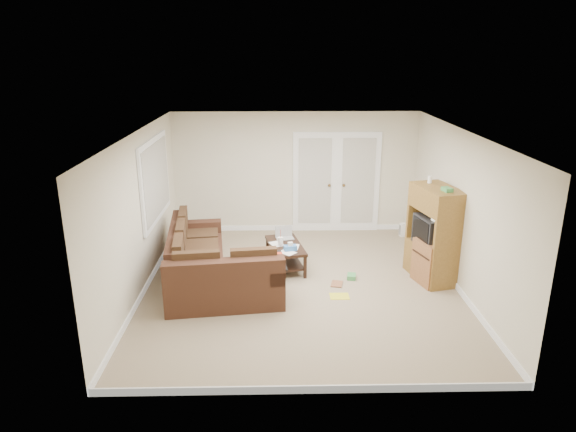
{
  "coord_description": "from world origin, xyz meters",
  "views": [
    {
      "loc": [
        -0.38,
        -7.59,
        3.66
      ],
      "look_at": [
        -0.21,
        0.32,
        1.1
      ],
      "focal_mm": 32.0,
      "sensor_mm": 36.0,
      "label": 1
    }
  ],
  "objects_px": {
    "sectional_sofa": "(208,267)",
    "tv_armoire": "(434,233)",
    "side_cabinet": "(435,258)",
    "coffee_table": "(285,255)"
  },
  "relations": [
    {
      "from": "sectional_sofa",
      "to": "tv_armoire",
      "type": "relative_size",
      "value": 1.62
    },
    {
      "from": "tv_armoire",
      "to": "coffee_table",
      "type": "bearing_deg",
      "value": 155.79
    },
    {
      "from": "tv_armoire",
      "to": "side_cabinet",
      "type": "bearing_deg",
      "value": -101.58
    },
    {
      "from": "tv_armoire",
      "to": "sectional_sofa",
      "type": "bearing_deg",
      "value": 170.7
    },
    {
      "from": "tv_armoire",
      "to": "side_cabinet",
      "type": "relative_size",
      "value": 1.44
    },
    {
      "from": "coffee_table",
      "to": "tv_armoire",
      "type": "height_order",
      "value": "tv_armoire"
    },
    {
      "from": "sectional_sofa",
      "to": "side_cabinet",
      "type": "xyz_separation_m",
      "value": [
        3.71,
        0.06,
        0.1
      ]
    },
    {
      "from": "sectional_sofa",
      "to": "tv_armoire",
      "type": "distance_m",
      "value": 3.74
    },
    {
      "from": "sectional_sofa",
      "to": "tv_armoire",
      "type": "height_order",
      "value": "tv_armoire"
    },
    {
      "from": "sectional_sofa",
      "to": "side_cabinet",
      "type": "relative_size",
      "value": 2.34
    }
  ]
}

